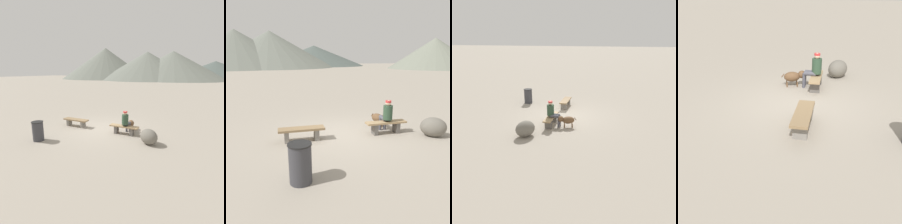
# 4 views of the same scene
# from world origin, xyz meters

# --- Properties ---
(ground) EXTENTS (210.00, 210.00, 0.06)m
(ground) POSITION_xyz_m (0.00, 0.00, -0.03)
(ground) COLOR #9E9384
(bench_left) EXTENTS (1.56, 0.47, 0.46)m
(bench_left) POSITION_xyz_m (-1.60, -0.33, 0.32)
(bench_left) COLOR gray
(bench_left) RESTS_ON ground
(bench_right) EXTENTS (1.55, 0.40, 0.46)m
(bench_right) POSITION_xyz_m (1.51, -0.29, 0.31)
(bench_right) COLOR #605B56
(bench_right) RESTS_ON ground
(seated_person) EXTENTS (0.35, 0.66, 1.26)m
(seated_person) POSITION_xyz_m (1.57, -0.20, 0.73)
(seated_person) COLOR #2D4733
(seated_person) RESTS_ON ground
(dog) EXTENTS (0.52, 0.86, 0.57)m
(dog) POSITION_xyz_m (1.58, 0.52, 0.38)
(dog) COLOR brown
(dog) RESTS_ON ground
(trash_bin) EXTENTS (0.54, 0.54, 0.94)m
(trash_bin) POSITION_xyz_m (-1.82, -2.93, 0.47)
(trash_bin) COLOR #38383D
(trash_bin) RESTS_ON ground
(boulder) EXTENTS (1.12, 1.05, 0.70)m
(boulder) POSITION_xyz_m (3.02, -0.99, 0.35)
(boulder) COLOR #6B665B
(boulder) RESTS_ON ground
(distant_peak_0) EXTENTS (38.19, 38.19, 10.80)m
(distant_peak_0) POSITION_xyz_m (-15.44, 63.26, 5.40)
(distant_peak_0) COLOR slate
(distant_peak_0) RESTS_ON ground
(distant_peak_2) EXTENTS (37.19, 37.19, 7.31)m
(distant_peak_2) POSITION_xyz_m (9.02, 77.42, 3.66)
(distant_peak_2) COLOR #4C5651
(distant_peak_2) RESTS_ON ground
(distant_peak_3) EXTENTS (38.88, 38.88, 10.86)m
(distant_peak_3) POSITION_xyz_m (-6.00, 65.50, 5.43)
(distant_peak_3) COLOR slate
(distant_peak_3) RESTS_ON ground
(distant_peak_4) EXTENTS (39.68, 39.68, 13.63)m
(distant_peak_4) POSITION_xyz_m (-35.94, 66.29, 6.82)
(distant_peak_4) COLOR slate
(distant_peak_4) RESTS_ON ground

